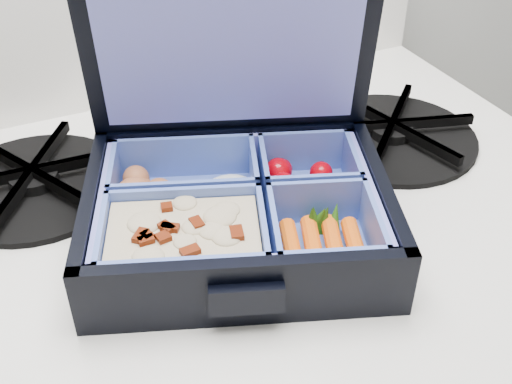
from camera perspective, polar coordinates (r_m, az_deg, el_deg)
name	(u,v)px	position (r m, az deg, el deg)	size (l,w,h in m)	color
bento_box	(238,213)	(0.52, -1.61, -1.90)	(0.24, 0.19, 0.06)	black
burner_grate	(392,129)	(0.68, 11.96, 5.50)	(0.18, 0.18, 0.03)	black
burner_grate_rear	(34,179)	(0.63, -19.13, 1.07)	(0.17, 0.17, 0.02)	black
fork	(291,135)	(0.68, 3.09, 5.09)	(0.02, 0.16, 0.01)	silver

